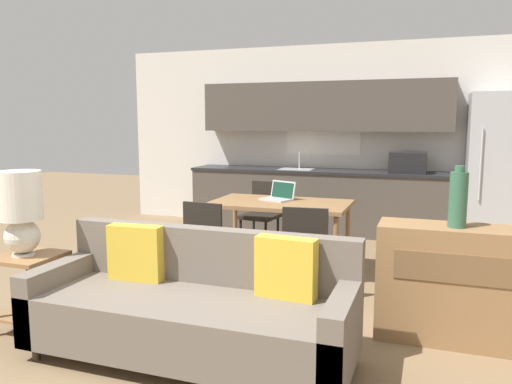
% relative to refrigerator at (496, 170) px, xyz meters
% --- Properties ---
extents(ground_plane, '(20.00, 20.00, 0.00)m').
position_rel_refrigerator_xyz_m(ground_plane, '(-2.29, -4.23, -0.97)').
color(ground_plane, '#7F6647').
extents(wall_back, '(6.40, 0.07, 2.70)m').
position_rel_refrigerator_xyz_m(wall_back, '(-2.29, 0.40, 0.38)').
color(wall_back, silver).
rests_on(wall_back, ground_plane).
extents(kitchen_counter, '(3.79, 0.65, 2.15)m').
position_rel_refrigerator_xyz_m(kitchen_counter, '(-2.27, 0.09, -0.13)').
color(kitchen_counter, '#4C443D').
rests_on(kitchen_counter, ground_plane).
extents(refrigerator, '(0.70, 0.72, 1.95)m').
position_rel_refrigerator_xyz_m(refrigerator, '(0.00, 0.00, 0.00)').
color(refrigerator, '#B7BABC').
rests_on(refrigerator, ground_plane).
extents(dining_table, '(1.45, 0.84, 0.74)m').
position_rel_refrigerator_xyz_m(dining_table, '(-2.27, -1.97, -0.30)').
color(dining_table, olive).
rests_on(dining_table, ground_plane).
extents(couch, '(2.16, 0.80, 0.85)m').
position_rel_refrigerator_xyz_m(couch, '(-2.23, -4.09, -0.63)').
color(couch, '#3D2D1E').
rests_on(couch, ground_plane).
extents(side_table, '(0.44, 0.44, 0.59)m').
position_rel_refrigerator_xyz_m(side_table, '(-3.61, -4.11, -0.58)').
color(side_table, olive).
rests_on(side_table, ground_plane).
extents(table_lamp, '(0.31, 0.31, 0.64)m').
position_rel_refrigerator_xyz_m(table_lamp, '(-3.62, -4.14, -0.03)').
color(table_lamp, silver).
rests_on(table_lamp, side_table).
extents(credenza, '(1.28, 0.41, 0.85)m').
position_rel_refrigerator_xyz_m(credenza, '(-0.48, -3.23, -0.55)').
color(credenza, olive).
rests_on(credenza, ground_plane).
extents(vase, '(0.12, 0.12, 0.43)m').
position_rel_refrigerator_xyz_m(vase, '(-0.59, -3.26, 0.08)').
color(vase, '#336047').
rests_on(vase, credenza).
extents(dining_chair_near_left, '(0.45, 0.45, 0.85)m').
position_rel_refrigerator_xyz_m(dining_chair_near_left, '(-2.74, -2.75, -0.49)').
color(dining_chair_near_left, black).
rests_on(dining_chair_near_left, ground_plane).
extents(dining_chair_near_right, '(0.46, 0.46, 0.85)m').
position_rel_refrigerator_xyz_m(dining_chair_near_right, '(-1.80, -2.70, -0.49)').
color(dining_chair_near_right, black).
rests_on(dining_chair_near_right, ground_plane).
extents(dining_chair_far_left, '(0.48, 0.48, 0.85)m').
position_rel_refrigerator_xyz_m(dining_chair_far_left, '(-2.72, -1.24, -0.49)').
color(dining_chair_far_left, black).
rests_on(dining_chair_far_left, ground_plane).
extents(laptop, '(0.39, 0.36, 0.20)m').
position_rel_refrigerator_xyz_m(laptop, '(-2.32, -1.83, -0.18)').
color(laptop, '#B7BABC').
rests_on(laptop, dining_table).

